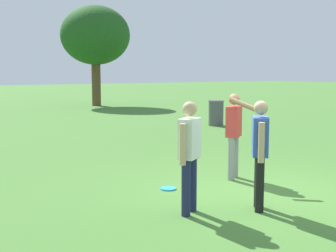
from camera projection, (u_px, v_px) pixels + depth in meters
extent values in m
plane|color=#447530|center=(261.00, 193.00, 7.79)|extent=(120.00, 120.00, 0.00)
cylinder|color=#1E234C|center=(186.00, 188.00, 6.52)|extent=(0.13, 0.13, 0.82)
cylinder|color=#1E234C|center=(192.00, 184.00, 6.76)|extent=(0.13, 0.13, 0.82)
cube|color=white|center=(189.00, 138.00, 6.55)|extent=(0.44, 0.40, 0.58)
sphere|color=tan|center=(190.00, 109.00, 6.50)|extent=(0.21, 0.21, 0.21)
cylinder|color=tan|center=(183.00, 145.00, 6.32)|extent=(0.09, 0.09, 0.58)
cylinder|color=tan|center=(196.00, 139.00, 6.80)|extent=(0.09, 0.09, 0.58)
cylinder|color=gray|center=(235.00, 157.00, 8.90)|extent=(0.13, 0.13, 0.82)
cylinder|color=gray|center=(231.00, 159.00, 8.66)|extent=(0.13, 0.13, 0.82)
cube|color=#D83838|center=(234.00, 122.00, 8.70)|extent=(0.44, 0.40, 0.58)
sphere|color=#9E7051|center=(234.00, 99.00, 8.65)|extent=(0.21, 0.21, 0.21)
cylinder|color=#9E7051|center=(237.00, 123.00, 8.94)|extent=(0.09, 0.09, 0.58)
cylinder|color=#9E7051|center=(245.00, 105.00, 8.31)|extent=(0.40, 0.52, 0.28)
cylinder|color=black|center=(260.00, 185.00, 6.70)|extent=(0.13, 0.13, 0.82)
cylinder|color=black|center=(258.00, 181.00, 6.95)|extent=(0.13, 0.13, 0.82)
cube|color=#3856B7|center=(260.00, 137.00, 6.74)|extent=(0.41, 0.43, 0.58)
sphere|color=tan|center=(261.00, 108.00, 6.69)|extent=(0.21, 0.21, 0.21)
cylinder|color=tan|center=(261.00, 143.00, 6.49)|extent=(0.09, 0.09, 0.58)
cylinder|color=tan|center=(259.00, 137.00, 7.00)|extent=(0.09, 0.09, 0.58)
cylinder|color=#2D9EDB|center=(168.00, 189.00, 8.04)|extent=(0.28, 0.28, 0.03)
cylinder|color=#515156|center=(216.00, 114.00, 17.22)|extent=(0.56, 0.56, 0.90)
cylinder|color=slate|center=(216.00, 101.00, 17.16)|extent=(0.59, 0.59, 0.06)
cylinder|color=brown|center=(96.00, 80.00, 26.75)|extent=(0.52, 0.52, 2.99)
ellipsoid|color=#21511E|center=(95.00, 35.00, 26.44)|extent=(4.01, 4.01, 3.41)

